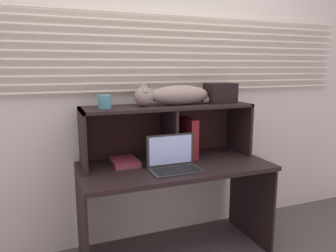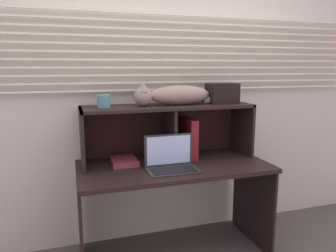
{
  "view_description": "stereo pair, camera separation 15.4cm",
  "coord_description": "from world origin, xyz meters",
  "px_view_note": "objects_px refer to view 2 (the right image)",
  "views": [
    {
      "loc": [
        -0.84,
        -1.85,
        1.39
      ],
      "look_at": [
        0.0,
        0.32,
        0.96
      ],
      "focal_mm": 33.95,
      "sensor_mm": 36.0,
      "label": 1
    },
    {
      "loc": [
        -0.69,
        -1.9,
        1.39
      ],
      "look_at": [
        0.0,
        0.32,
        0.96
      ],
      "focal_mm": 33.95,
      "sensor_mm": 36.0,
      "label": 2
    }
  ],
  "objects_px": {
    "laptop": "(171,162)",
    "book_stack": "(124,161)",
    "storage_box": "(222,93)",
    "binder_upright": "(189,138)",
    "small_basket": "(104,101)",
    "cat": "(175,95)"
  },
  "relations": [
    {
      "from": "cat",
      "to": "laptop",
      "type": "bearing_deg",
      "value": -113.9
    },
    {
      "from": "laptop",
      "to": "book_stack",
      "type": "xyz_separation_m",
      "value": [
        -0.29,
        0.24,
        -0.04
      ]
    },
    {
      "from": "book_stack",
      "to": "storage_box",
      "type": "height_order",
      "value": "storage_box"
    },
    {
      "from": "small_basket",
      "to": "storage_box",
      "type": "height_order",
      "value": "storage_box"
    },
    {
      "from": "laptop",
      "to": "book_stack",
      "type": "bearing_deg",
      "value": 140.17
    },
    {
      "from": "binder_upright",
      "to": "book_stack",
      "type": "bearing_deg",
      "value": -179.26
    },
    {
      "from": "small_basket",
      "to": "storage_box",
      "type": "xyz_separation_m",
      "value": [
        0.9,
        0.0,
        0.03
      ]
    },
    {
      "from": "storage_box",
      "to": "small_basket",
      "type": "bearing_deg",
      "value": 180.0
    },
    {
      "from": "storage_box",
      "to": "binder_upright",
      "type": "bearing_deg",
      "value": 180.0
    },
    {
      "from": "laptop",
      "to": "storage_box",
      "type": "bearing_deg",
      "value": 26.55
    },
    {
      "from": "small_basket",
      "to": "storage_box",
      "type": "distance_m",
      "value": 0.9
    },
    {
      "from": "laptop",
      "to": "book_stack",
      "type": "height_order",
      "value": "laptop"
    },
    {
      "from": "laptop",
      "to": "binder_upright",
      "type": "height_order",
      "value": "binder_upright"
    },
    {
      "from": "storage_box",
      "to": "laptop",
      "type": "bearing_deg",
      "value": -153.45
    },
    {
      "from": "cat",
      "to": "laptop",
      "type": "height_order",
      "value": "cat"
    },
    {
      "from": "laptop",
      "to": "cat",
      "type": "bearing_deg",
      "value": 66.1
    },
    {
      "from": "storage_box",
      "to": "cat",
      "type": "bearing_deg",
      "value": -180.0
    },
    {
      "from": "book_stack",
      "to": "small_basket",
      "type": "xyz_separation_m",
      "value": [
        -0.13,
        0.01,
        0.44
      ]
    },
    {
      "from": "cat",
      "to": "laptop",
      "type": "distance_m",
      "value": 0.51
    },
    {
      "from": "binder_upright",
      "to": "small_basket",
      "type": "xyz_separation_m",
      "value": [
        -0.63,
        0.0,
        0.3
      ]
    },
    {
      "from": "laptop",
      "to": "book_stack",
      "type": "relative_size",
      "value": 1.36
    },
    {
      "from": "book_stack",
      "to": "small_basket",
      "type": "relative_size",
      "value": 2.81
    }
  ]
}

